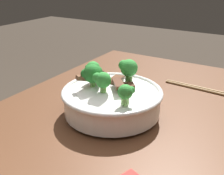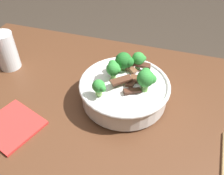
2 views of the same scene
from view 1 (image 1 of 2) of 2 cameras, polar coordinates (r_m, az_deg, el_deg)
The scene contains 2 objects.
rice_bowl at distance 0.69m, azimuth -0.03°, elevation -1.96°, with size 0.26×0.26×0.14m.
chopsticks_pair at distance 0.90m, azimuth 18.30°, elevation -0.22°, with size 0.03×0.23×0.01m.
Camera 1 is at (-0.48, -0.26, 1.14)m, focal length 43.30 mm.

